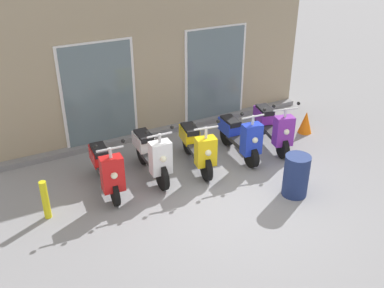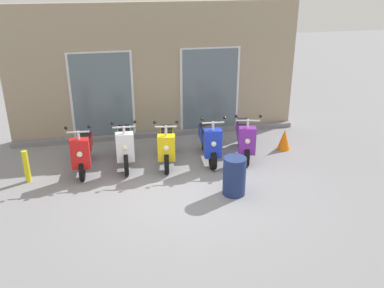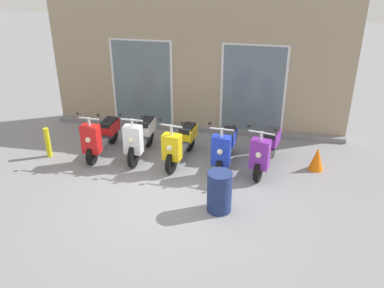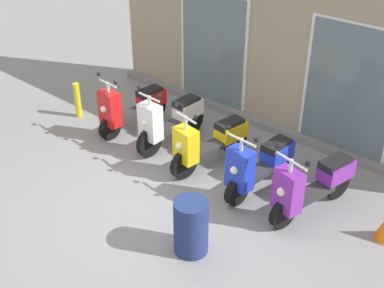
% 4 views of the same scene
% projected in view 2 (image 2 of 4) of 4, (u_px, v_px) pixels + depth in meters
% --- Properties ---
extents(ground_plane, '(40.00, 40.00, 0.00)m').
position_uv_depth(ground_plane, '(179.00, 189.00, 8.61)').
color(ground_plane, gray).
extents(storefront_facade, '(7.49, 0.50, 3.42)m').
position_uv_depth(storefront_facade, '(156.00, 74.00, 10.89)').
color(storefront_facade, gray).
rests_on(storefront_facade, ground_plane).
extents(scooter_red, '(0.53, 1.55, 1.22)m').
position_uv_depth(scooter_red, '(83.00, 150.00, 9.27)').
color(scooter_red, black).
rests_on(scooter_red, ground_plane).
extents(scooter_white, '(0.55, 1.58, 1.23)m').
position_uv_depth(scooter_white, '(125.00, 145.00, 9.48)').
color(scooter_white, black).
rests_on(scooter_white, ground_plane).
extents(scooter_yellow, '(0.61, 1.61, 1.21)m').
position_uv_depth(scooter_yellow, '(167.00, 144.00, 9.61)').
color(scooter_yellow, black).
rests_on(scooter_yellow, ground_plane).
extents(scooter_blue, '(0.56, 1.50, 1.22)m').
position_uv_depth(scooter_blue, '(209.00, 141.00, 9.76)').
color(scooter_blue, black).
rests_on(scooter_blue, ground_plane).
extents(scooter_purple, '(0.72, 1.58, 1.21)m').
position_uv_depth(scooter_purple, '(244.00, 137.00, 9.95)').
color(scooter_purple, black).
rests_on(scooter_purple, ground_plane).
extents(curb_bollard, '(0.12, 0.12, 0.70)m').
position_uv_depth(curb_bollard, '(26.00, 166.00, 8.79)').
color(curb_bollard, yellow).
rests_on(curb_bollard, ground_plane).
extents(trash_bin, '(0.45, 0.45, 0.79)m').
position_uv_depth(trash_bin, '(234.00, 176.00, 8.29)').
color(trash_bin, navy).
rests_on(trash_bin, ground_plane).
extents(traffic_cone, '(0.32, 0.32, 0.52)m').
position_uv_depth(traffic_cone, '(284.00, 139.00, 10.40)').
color(traffic_cone, orange).
rests_on(traffic_cone, ground_plane).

